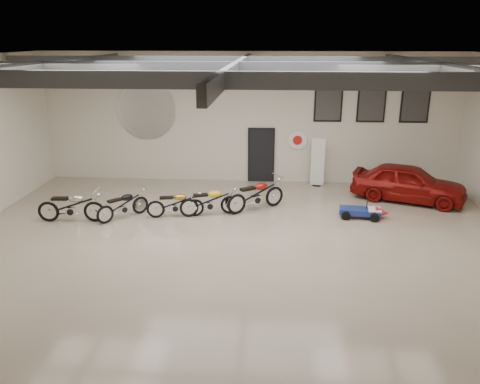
# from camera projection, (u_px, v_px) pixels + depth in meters

# --- Properties ---
(floor) EXTENTS (16.00, 12.00, 0.01)m
(floor) POSITION_uv_depth(u_px,v_px,m) (237.00, 242.00, 13.13)
(floor) COLOR tan
(floor) RESTS_ON ground
(ceiling) EXTENTS (16.00, 12.00, 0.01)m
(ceiling) POSITION_uv_depth(u_px,v_px,m) (237.00, 58.00, 11.56)
(ceiling) COLOR slate
(ceiling) RESTS_ON back_wall
(back_wall) EXTENTS (16.00, 0.02, 5.00)m
(back_wall) POSITION_uv_depth(u_px,v_px,m) (249.00, 119.00, 18.03)
(back_wall) COLOR beige
(back_wall) RESTS_ON floor
(ceiling_beams) EXTENTS (15.80, 11.80, 0.32)m
(ceiling_beams) POSITION_uv_depth(u_px,v_px,m) (237.00, 68.00, 11.64)
(ceiling_beams) COLOR #4F5155
(ceiling_beams) RESTS_ON ceiling
(door) EXTENTS (0.92, 0.08, 2.10)m
(door) POSITION_uv_depth(u_px,v_px,m) (261.00, 156.00, 18.40)
(door) COLOR black
(door) RESTS_ON back_wall
(logo_plaque) EXTENTS (2.30, 0.06, 1.16)m
(logo_plaque) POSITION_uv_depth(u_px,v_px,m) (146.00, 110.00, 18.15)
(logo_plaque) COLOR silver
(logo_plaque) RESTS_ON back_wall
(poster_left) EXTENTS (1.05, 0.08, 1.35)m
(poster_left) POSITION_uv_depth(u_px,v_px,m) (328.00, 104.00, 17.60)
(poster_left) COLOR black
(poster_left) RESTS_ON back_wall
(poster_mid) EXTENTS (1.05, 0.08, 1.35)m
(poster_mid) POSITION_uv_depth(u_px,v_px,m) (371.00, 104.00, 17.49)
(poster_mid) COLOR black
(poster_mid) RESTS_ON back_wall
(poster_right) EXTENTS (1.05, 0.08, 1.35)m
(poster_right) POSITION_uv_depth(u_px,v_px,m) (415.00, 105.00, 17.38)
(poster_right) COLOR black
(poster_right) RESTS_ON back_wall
(oil_sign) EXTENTS (0.72, 0.10, 0.72)m
(oil_sign) POSITION_uv_depth(u_px,v_px,m) (298.00, 140.00, 18.10)
(oil_sign) COLOR white
(oil_sign) RESTS_ON back_wall
(banner_stand) EXTENTS (0.53, 0.27, 1.88)m
(banner_stand) POSITION_uv_depth(u_px,v_px,m) (318.00, 162.00, 17.86)
(banner_stand) COLOR white
(banner_stand) RESTS_ON floor
(motorcycle_silver) EXTENTS (2.08, 0.78, 1.06)m
(motorcycle_silver) POSITION_uv_depth(u_px,v_px,m) (71.00, 206.00, 14.46)
(motorcycle_silver) COLOR silver
(motorcycle_silver) RESTS_ON floor
(motorcycle_black) EXTENTS (1.62, 1.69, 0.93)m
(motorcycle_black) POSITION_uv_depth(u_px,v_px,m) (123.00, 205.00, 14.75)
(motorcycle_black) COLOR silver
(motorcycle_black) RESTS_ON floor
(motorcycle_gold) EXTENTS (1.85, 0.87, 0.93)m
(motorcycle_gold) POSITION_uv_depth(u_px,v_px,m) (175.00, 203.00, 14.86)
(motorcycle_gold) COLOR silver
(motorcycle_gold) RESTS_ON floor
(motorcycle_yellow) EXTENTS (1.98, 1.11, 0.99)m
(motorcycle_yellow) POSITION_uv_depth(u_px,v_px,m) (210.00, 201.00, 15.00)
(motorcycle_yellow) COLOR silver
(motorcycle_yellow) RESTS_ON floor
(motorcycle_red) EXTENTS (2.12, 1.77, 1.11)m
(motorcycle_red) POSITION_uv_depth(u_px,v_px,m) (256.00, 194.00, 15.44)
(motorcycle_red) COLOR silver
(motorcycle_red) RESTS_ON floor
(go_kart) EXTENTS (1.65, 0.89, 0.57)m
(go_kart) POSITION_uv_depth(u_px,v_px,m) (365.00, 209.00, 14.84)
(go_kart) COLOR navy
(go_kart) RESTS_ON floor
(vintage_car) EXTENTS (2.80, 4.13, 1.31)m
(vintage_car) POSITION_uv_depth(u_px,v_px,m) (408.00, 183.00, 16.33)
(vintage_car) COLOR maroon
(vintage_car) RESTS_ON floor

